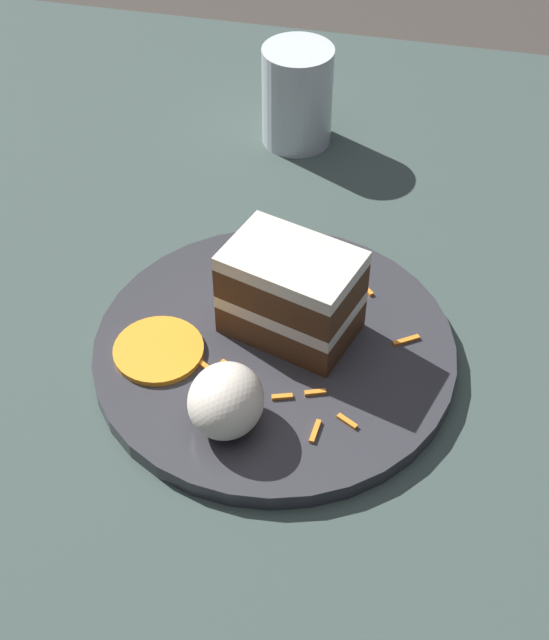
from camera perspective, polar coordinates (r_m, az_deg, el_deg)
The scene contains 8 objects.
ground_plane at distance 0.78m, azimuth -2.44°, elevation -2.34°, with size 6.00×6.00×0.00m, color #38332D.
dining_table at distance 0.77m, azimuth -2.46°, elevation -1.75°, with size 1.11×0.95×0.02m, color #384742.
plate at distance 0.74m, azimuth -0.00°, elevation -1.97°, with size 0.30×0.30×0.02m, color #333338.
cake_slice at distance 0.72m, azimuth 1.07°, elevation 1.74°, with size 0.10×0.12×0.08m.
cream_dollop at distance 0.67m, azimuth -3.13°, elevation -5.17°, with size 0.06×0.06×0.05m, color silver.
orange_garnish at distance 0.74m, azimuth -7.43°, elevation -1.93°, with size 0.07×0.07×0.01m, color orange.
carrot_shreds_scatter at distance 0.72m, azimuth 2.32°, elevation -3.35°, with size 0.18×0.18×0.00m.
drinking_glass at distance 0.97m, azimuth 1.45°, elevation 13.77°, with size 0.07×0.07×0.11m.
Camera 1 is at (0.51, 0.15, 0.58)m, focal length 50.00 mm.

